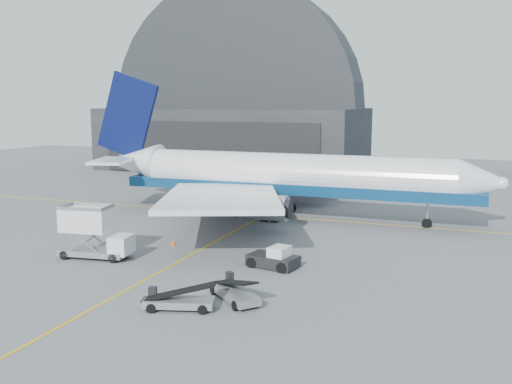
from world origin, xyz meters
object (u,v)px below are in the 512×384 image
at_px(airliner, 278,176).
at_px(pushback_tug, 274,259).
at_px(catering_truck, 93,233).
at_px(belt_loader_a, 178,301).
at_px(belt_loader_b, 234,291).

xyz_separation_m(airliner, pushback_tug, (6.26, -19.78, -4.14)).
xyz_separation_m(airliner, catering_truck, (-9.22, -22.57, -2.65)).
height_order(catering_truck, belt_loader_a, catering_truck).
xyz_separation_m(airliner, belt_loader_a, (3.47, -30.95, -4.27)).
distance_m(catering_truck, pushback_tug, 15.80).
relative_size(catering_truck, belt_loader_a, 1.33).
xyz_separation_m(catering_truck, pushback_tug, (15.48, 2.79, -1.50)).
bearing_deg(belt_loader_a, catering_truck, 129.96).
bearing_deg(pushback_tug, catering_truck, -158.58).
bearing_deg(pushback_tug, airliner, 118.74).
bearing_deg(airliner, belt_loader_a, -83.60).
xyz_separation_m(pushback_tug, belt_loader_b, (-0.06, -8.28, -0.09)).
bearing_deg(catering_truck, belt_loader_a, -40.92).
xyz_separation_m(pushback_tug, belt_loader_a, (-2.78, -11.18, -0.13)).
bearing_deg(catering_truck, belt_loader_b, -27.06).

